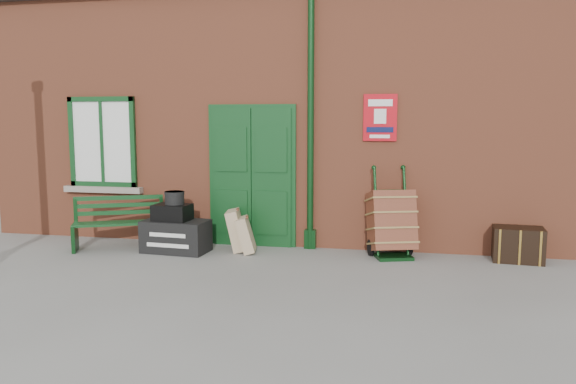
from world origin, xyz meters
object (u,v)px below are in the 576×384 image
(bench, at_px, (119,221))
(houdini_trunk, at_px, (176,236))
(porter_trolley, at_px, (391,222))
(dark_trunk, at_px, (518,244))

(bench, distance_m, houdini_trunk, 1.00)
(porter_trolley, bearing_deg, dark_trunk, -15.97)
(bench, xyz_separation_m, houdini_trunk, (0.98, -0.06, -0.18))
(bench, relative_size, dark_trunk, 2.08)
(dark_trunk, bearing_deg, houdini_trunk, -170.56)
(bench, height_order, houdini_trunk, bench)
(houdini_trunk, distance_m, porter_trolley, 3.28)
(porter_trolley, relative_size, dark_trunk, 1.92)
(houdini_trunk, relative_size, dark_trunk, 1.43)
(bench, distance_m, dark_trunk, 6.02)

